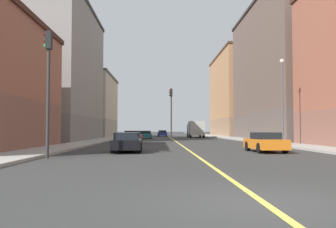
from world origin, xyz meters
The scene contains 18 objects.
ground_plane centered at (0.00, 0.00, 0.00)m, with size 400.00×400.00×0.00m, color #313231.
sidewalk_left centered at (9.41, 49.00, 0.07)m, with size 2.91×168.00×0.15m, color #9E9B93.
sidewalk_right centered at (-9.41, 49.00, 0.07)m, with size 2.91×168.00×0.15m, color #9E9B93.
lane_center_stripe centered at (0.00, 49.00, 0.01)m, with size 0.16×154.00×0.01m, color #E5D14C.
building_left_mid centered at (15.10, 40.33, 9.45)m, with size 8.77×25.12×18.88m.
building_left_far centered at (15.10, 68.29, 8.88)m, with size 8.77×24.31×17.73m.
building_right_midblock centered at (-15.10, 38.10, 8.66)m, with size 8.77×20.39×17.30m.
building_right_distant centered at (-15.10, 59.18, 5.82)m, with size 8.77×17.34×11.62m.
traffic_light_right_near centered at (-7.57, 10.45, 4.08)m, with size 0.40×0.32×6.34m.
traffic_light_median_far centered at (-0.62, 33.36, 3.98)m, with size 0.40×0.32×6.17m.
street_lamp_left_near centered at (8.55, 22.53, 4.58)m, with size 0.36×0.36×7.35m.
car_orange centered at (4.71, 15.02, 0.61)m, with size 1.89×3.98×1.25m.
car_red centered at (-4.70, 28.92, 0.65)m, with size 1.80×4.01×1.30m.
car_green centered at (-4.40, 59.56, 0.59)m, with size 1.97×4.55×1.18m.
car_black centered at (-4.04, 15.26, 0.62)m, with size 1.91×4.08×1.24m.
car_teal centered at (-4.06, 47.43, 0.59)m, with size 1.91×4.28×1.19m.
car_blue centered at (-1.30, 64.09, 0.60)m, with size 1.95×4.00×1.24m.
box_truck centered at (4.43, 54.01, 1.54)m, with size 2.51×7.63×2.82m.
Camera 1 is at (-2.06, -6.92, 1.44)m, focal length 37.25 mm.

